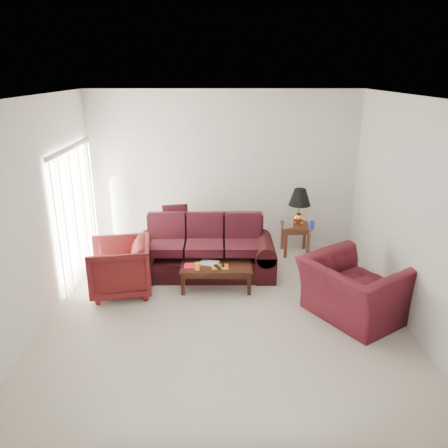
# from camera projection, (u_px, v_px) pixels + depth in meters

# --- Properties ---
(floor) EXTENTS (5.00, 5.00, 0.00)m
(floor) POSITION_uv_depth(u_px,v_px,m) (224.00, 312.00, 6.32)
(floor) COLOR beige
(floor) RESTS_ON ground
(blinds) EXTENTS (0.10, 2.00, 2.16)m
(blinds) POSITION_uv_depth(u_px,v_px,m) (77.00, 213.00, 7.17)
(blinds) COLOR silver
(blinds) RESTS_ON ground
(sofa) EXTENTS (2.39, 1.11, 0.96)m
(sofa) POSITION_uv_depth(u_px,v_px,m) (205.00, 247.00, 7.36)
(sofa) COLOR black
(sofa) RESTS_ON ground
(throw_pillow) EXTENTS (0.50, 0.32, 0.48)m
(throw_pillow) POSITION_uv_depth(u_px,v_px,m) (175.00, 217.00, 8.02)
(throw_pillow) COLOR black
(throw_pillow) RESTS_ON sofa
(end_table) EXTENTS (0.55, 0.55, 0.57)m
(end_table) POSITION_uv_depth(u_px,v_px,m) (295.00, 239.00, 8.26)
(end_table) COLOR #4B251A
(end_table) RESTS_ON ground
(table_lamp) EXTENTS (0.53, 0.53, 0.69)m
(table_lamp) POSITION_uv_depth(u_px,v_px,m) (299.00, 207.00, 8.09)
(table_lamp) COLOR #E89548
(table_lamp) RESTS_ON end_table
(clock) EXTENTS (0.16, 0.11, 0.15)m
(clock) POSITION_uv_depth(u_px,v_px,m) (289.00, 224.00, 7.99)
(clock) COLOR white
(clock) RESTS_ON end_table
(blue_canister) EXTENTS (0.11, 0.11, 0.15)m
(blue_canister) POSITION_uv_depth(u_px,v_px,m) (312.00, 225.00, 7.95)
(blue_canister) COLOR #172B9B
(blue_canister) RESTS_ON end_table
(picture_frame) EXTENTS (0.18, 0.20, 0.05)m
(picture_frame) POSITION_uv_depth(u_px,v_px,m) (287.00, 217.00, 8.33)
(picture_frame) COLOR silver
(picture_frame) RESTS_ON end_table
(floor_lamp) EXTENTS (0.30, 0.30, 1.49)m
(floor_lamp) POSITION_uv_depth(u_px,v_px,m) (118.00, 215.00, 8.14)
(floor_lamp) COLOR white
(floor_lamp) RESTS_ON ground
(armchair_left) EXTENTS (1.06, 1.04, 0.84)m
(armchair_left) POSITION_uv_depth(u_px,v_px,m) (120.00, 267.00, 6.76)
(armchair_left) COLOR #491012
(armchair_left) RESTS_ON ground
(armchair_right) EXTENTS (1.65, 1.70, 0.84)m
(armchair_right) POSITION_uv_depth(u_px,v_px,m) (354.00, 290.00, 6.07)
(armchair_right) COLOR #410F17
(armchair_right) RESTS_ON ground
(coffee_table) EXTENTS (1.14, 0.61, 0.39)m
(coffee_table) POSITION_uv_depth(u_px,v_px,m) (216.00, 277.00, 6.96)
(coffee_table) COLOR black
(coffee_table) RESTS_ON ground
(magazine_red) EXTENTS (0.27, 0.21, 0.02)m
(magazine_red) POSITION_uv_depth(u_px,v_px,m) (193.00, 266.00, 6.85)
(magazine_red) COLOR red
(magazine_red) RESTS_ON coffee_table
(magazine_white) EXTENTS (0.34, 0.29, 0.02)m
(magazine_white) POSITION_uv_depth(u_px,v_px,m) (209.00, 263.00, 6.96)
(magazine_white) COLOR silver
(magazine_white) RESTS_ON coffee_table
(magazine_orange) EXTENTS (0.26, 0.20, 0.01)m
(magazine_orange) POSITION_uv_depth(u_px,v_px,m) (220.00, 267.00, 6.82)
(magazine_orange) COLOR orange
(magazine_orange) RESTS_ON coffee_table
(remote_a) EXTENTS (0.12, 0.18, 0.02)m
(remote_a) POSITION_uv_depth(u_px,v_px,m) (218.00, 267.00, 6.77)
(remote_a) COLOR black
(remote_a) RESTS_ON coffee_table
(remote_b) EXTENTS (0.06, 0.16, 0.02)m
(remote_b) POSITION_uv_depth(u_px,v_px,m) (223.00, 264.00, 6.87)
(remote_b) COLOR black
(remote_b) RESTS_ON coffee_table
(yellow_glass) EXTENTS (0.08, 0.08, 0.12)m
(yellow_glass) POSITION_uv_depth(u_px,v_px,m) (197.00, 266.00, 6.72)
(yellow_glass) COLOR yellow
(yellow_glass) RESTS_ON coffee_table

